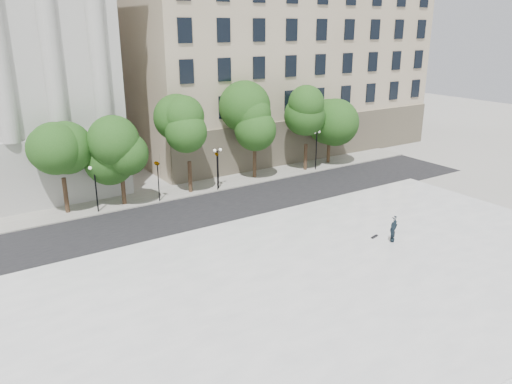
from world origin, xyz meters
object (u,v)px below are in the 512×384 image
traffic_light_west (157,161)px  person_lying (392,238)px  skateboard (374,237)px  traffic_light_east (217,153)px

traffic_light_west → person_lying: bearing=-61.2°
traffic_light_west → skateboard: bearing=-60.5°
traffic_light_east → traffic_light_west: bearing=180.0°
person_lying → skateboard: bearing=91.8°
traffic_light_east → person_lying: bearing=-77.5°
traffic_light_east → person_lying: 18.44m
traffic_light_east → person_lying: (3.94, -17.77, -2.94)m
traffic_light_east → skateboard: traffic_light_east is taller
skateboard → traffic_light_east: bearing=87.5°
traffic_light_west → person_lying: size_ratio=2.28×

